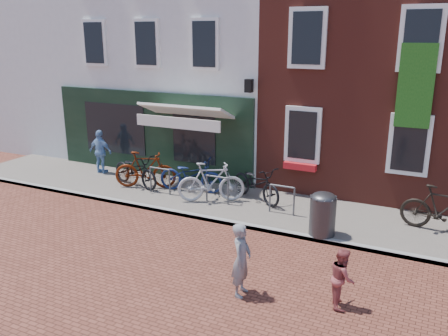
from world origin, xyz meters
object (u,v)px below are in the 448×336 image
at_px(boy, 342,278).
at_px(bicycle_2, 191,175).
at_px(bicycle_1, 145,170).
at_px(woman, 241,260).
at_px(bicycle_4, 256,183).
at_px(bicycle_3, 211,182).
at_px(cafe_person, 101,152).
at_px(litter_bin, 323,212).
at_px(bicycle_0, 135,170).
at_px(bicycle_5, 442,210).

height_order(boy, bicycle_2, bicycle_2).
bearing_deg(bicycle_1, woman, -151.17).
bearing_deg(bicycle_4, bicycle_3, 147.94).
xyz_separation_m(woman, bicycle_1, (-5.33, 4.41, -0.04)).
bearing_deg(bicycle_2, woman, -151.54).
bearing_deg(bicycle_1, bicycle_3, -116.64).
bearing_deg(cafe_person, bicycle_3, 168.04).
bearing_deg(litter_bin, cafe_person, 167.67).
xyz_separation_m(boy, bicycle_3, (-4.67, 3.74, 0.12)).
bearing_deg(litter_bin, bicycle_1, 169.26).
relative_size(woman, bicycle_0, 0.72).
height_order(bicycle_2, bicycle_5, bicycle_5).
height_order(woman, bicycle_2, woman).
distance_m(litter_bin, bicycle_1, 6.20).
relative_size(boy, bicycle_0, 0.57).
xyz_separation_m(cafe_person, bicycle_0, (2.02, -0.71, -0.24)).
distance_m(woman, bicycle_5, 5.80).
height_order(boy, bicycle_5, bicycle_5).
bearing_deg(cafe_person, litter_bin, 166.38).
distance_m(cafe_person, bicycle_1, 2.50).
distance_m(boy, bicycle_1, 8.20).
distance_m(boy, cafe_person, 10.65).
relative_size(bicycle_2, bicycle_4, 1.00).
relative_size(bicycle_4, bicycle_5, 1.03).
xyz_separation_m(woman, bicycle_5, (3.41, 4.70, -0.04)).
distance_m(boy, bicycle_0, 8.52).
relative_size(litter_bin, bicycle_3, 0.59).
height_order(cafe_person, bicycle_5, cafe_person).
xyz_separation_m(bicycle_2, bicycle_3, (1.00, -0.54, 0.06)).
relative_size(bicycle_1, bicycle_5, 1.00).
bearing_deg(boy, bicycle_0, 43.10).
bearing_deg(bicycle_3, bicycle_2, 32.33).
bearing_deg(litter_bin, boy, -68.85).
xyz_separation_m(litter_bin, bicycle_0, (-6.47, 1.14, -0.07)).
height_order(bicycle_1, bicycle_3, same).
height_order(litter_bin, bicycle_3, bicycle_3).
relative_size(boy, bicycle_1, 0.58).
bearing_deg(bicycle_0, boy, -102.40).
relative_size(bicycle_0, bicycle_4, 1.00).
bearing_deg(boy, bicycle_1, 41.79).
bearing_deg(cafe_person, bicycle_2, 173.16).
xyz_separation_m(litter_bin, bicycle_1, (-6.09, 1.15, -0.01)).
distance_m(bicycle_2, bicycle_3, 1.14).
bearing_deg(boy, cafe_person, 44.72).
bearing_deg(bicycle_4, cafe_person, 115.76).
bearing_deg(cafe_person, boy, 152.74).
height_order(bicycle_4, bicycle_5, bicycle_5).
bearing_deg(boy, bicycle_2, 33.60).
xyz_separation_m(boy, bicycle_1, (-7.17, 3.96, 0.12)).
height_order(bicycle_1, bicycle_4, bicycle_1).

